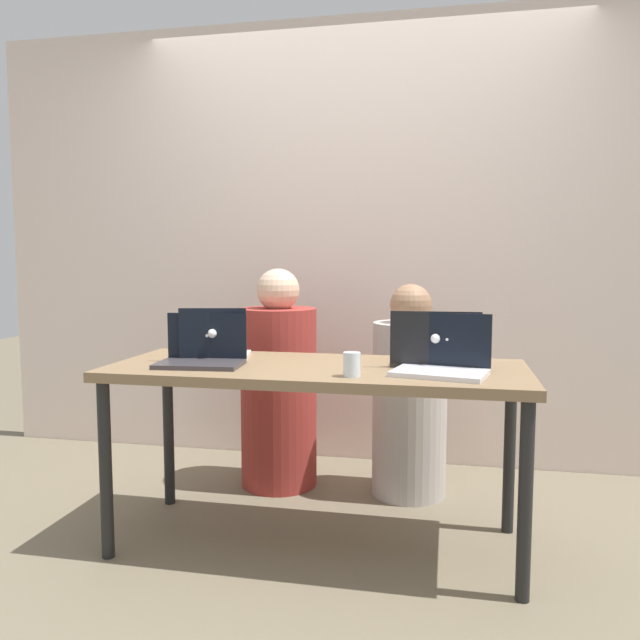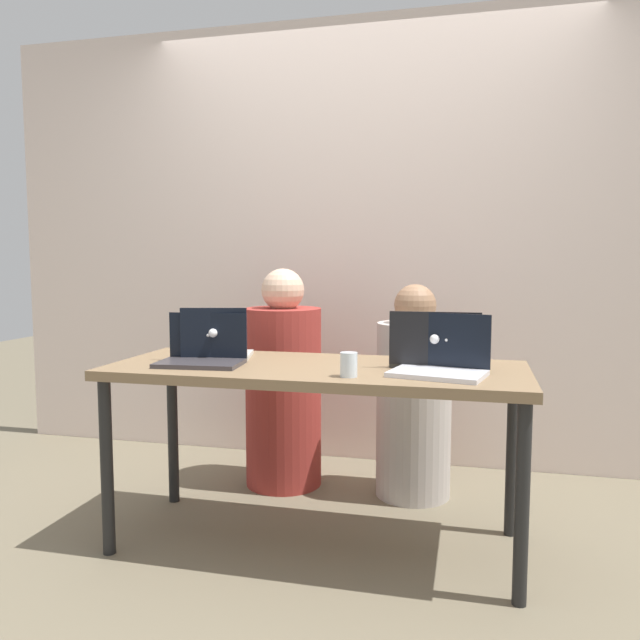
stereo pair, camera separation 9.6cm
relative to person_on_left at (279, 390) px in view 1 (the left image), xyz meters
name	(u,v)px [view 1 (the left image)]	position (x,y,z in m)	size (l,w,h in m)	color
ground_plane	(317,543)	(0.34, -0.65, -0.50)	(12.00, 12.00, 0.00)	#706650
back_wall	(359,243)	(0.34, 0.55, 0.77)	(4.50, 0.10, 2.55)	silver
desk	(317,383)	(0.34, -0.65, 0.18)	(1.68, 0.67, 0.75)	#806647
person_on_left	(279,390)	(0.00, 0.00, 0.00)	(0.43, 0.43, 1.14)	#9C312B
person_on_right	(410,402)	(0.68, 0.00, -0.03)	(0.38, 0.38, 1.06)	#B8AEA8
laptop_front_right	(442,361)	(0.84, -0.72, 0.30)	(0.38, 0.30, 0.22)	silver
laptop_front_left	(202,354)	(-0.12, -0.72, 0.29)	(0.35, 0.25, 0.21)	#393539
laptop_back_right	(435,354)	(0.81, -0.55, 0.30)	(0.36, 0.27, 0.23)	#363838
laptop_back_left	(215,348)	(-0.12, -0.58, 0.30)	(0.33, 0.30, 0.23)	silver
water_glass_right	(352,366)	(0.52, -0.85, 0.29)	(0.06, 0.06, 0.09)	silver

